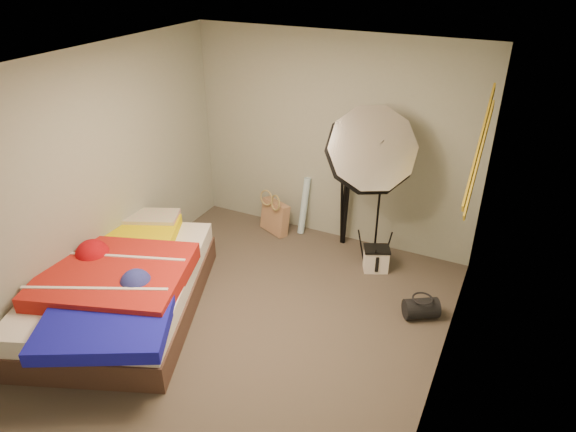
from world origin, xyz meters
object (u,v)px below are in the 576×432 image
Objects in this scene: wrapping_roll at (304,206)px; bed at (119,285)px; duffel_bag at (421,308)px; camera_case at (376,260)px; photo_umbrella at (370,151)px; tote_bag at (275,217)px; camera_tripod at (346,184)px.

bed is (-0.99, -2.27, -0.05)m from wrapping_roll.
camera_case is at bearing 105.52° from duffel_bag.
wrapping_roll is 0.37× the size of photo_umbrella.
bed is 1.27× the size of photo_umbrella.
photo_umbrella reaches higher than tote_bag.
bed is 2.76m from camera_tripod.
duffel_bag is 1.66m from photo_umbrella.
tote_bag is at bearing 72.95° from bed.
wrapping_roll is 0.70m from camera_tripod.
photo_umbrella reaches higher than wrapping_roll.
wrapping_roll is 2.75× the size of camera_case.
duffel_bag is at bearing -35.40° from photo_umbrella.
tote_bag is at bearing 144.36° from camera_case.
wrapping_roll reaches higher than camera_case.
bed is at bearing -113.44° from wrapping_roll.
wrapping_roll is at bearing 153.38° from photo_umbrella.
wrapping_roll is 2.18× the size of duffel_bag.
photo_umbrella reaches higher than camera_case.
camera_tripod is (-0.39, 0.43, -0.63)m from photo_umbrella.
bed is 1.82× the size of camera_tripod.
photo_umbrella reaches higher than duffel_bag.
photo_umbrella is at bearing 112.89° from duffel_bag.
tote_bag is 0.56× the size of wrapping_roll.
photo_umbrella is at bearing -48.06° from camera_tripod.
photo_umbrella is (1.93, 1.80, 1.12)m from bed.
tote_bag is 1.07m from camera_tripod.
camera_case is 2.78m from bed.
camera_tripod reaches higher than bed.
camera_tripod is (0.55, -0.04, 0.43)m from wrapping_roll.
duffel_bag is 1.72m from camera_tripod.
bed reaches higher than tote_bag.
wrapping_roll is 2.07m from duffel_bag.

